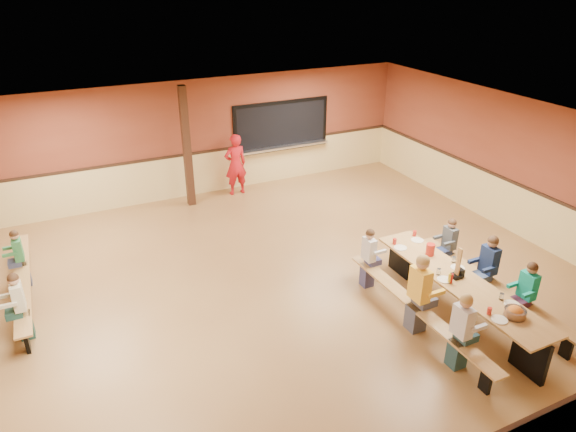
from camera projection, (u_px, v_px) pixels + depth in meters
name	position (u px, v px, depth m)	size (l,w,h in m)	color
ground	(268.00, 289.00, 9.61)	(12.00, 12.00, 0.00)	brown
room_envelope	(267.00, 258.00, 9.31)	(12.04, 10.04, 3.02)	brown
kitchen_pass_through	(282.00, 128.00, 14.00)	(2.78, 0.28, 1.38)	black
structural_post	(187.00, 148.00, 12.45)	(0.18, 0.18, 3.00)	#321B10
cafeteria_table_main	(457.00, 290.00, 8.65)	(1.91, 3.70, 0.74)	#A87B42
seated_child_white_left	(461.00, 332.00, 7.51)	(0.39, 0.32, 1.26)	silver
seated_adult_yellow	(419.00, 294.00, 8.27)	(0.45, 0.37, 1.38)	yellow
seated_child_grey_left	(368.00, 258.00, 9.49)	(0.35, 0.29, 1.17)	silver
seated_child_teal_right	(526.00, 295.00, 8.39)	(0.37, 0.30, 1.20)	#0FA58E
seated_child_navy_right	(488.00, 269.00, 9.06)	(0.40, 0.33, 1.27)	#17254C
seated_child_char_right	(448.00, 247.00, 9.90)	(0.35, 0.28, 1.16)	#42484B
seated_child_green_sec	(20.00, 259.00, 9.52)	(0.33, 0.27, 1.13)	#34834A
seated_child_tan_sec	(21.00, 307.00, 8.12)	(0.36, 0.29, 1.19)	beige
standing_woman	(236.00, 164.00, 13.37)	(0.60, 0.39, 1.63)	red
punch_pitcher	(430.00, 250.00, 9.25)	(0.16, 0.16, 0.22)	red
chip_bowl	(515.00, 312.00, 7.62)	(0.32, 0.32, 0.15)	orange
napkin_dispenser	(460.00, 272.00, 8.64)	(0.10, 0.14, 0.13)	black
condiment_mustard	(450.00, 278.00, 8.45)	(0.06, 0.06, 0.17)	yellow
condiment_ketchup	(451.00, 278.00, 8.44)	(0.06, 0.06, 0.17)	#B2140F
table_paddle	(457.00, 270.00, 8.56)	(0.16, 0.16, 0.56)	black
place_settings	(460.00, 277.00, 8.53)	(0.65, 3.30, 0.11)	beige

